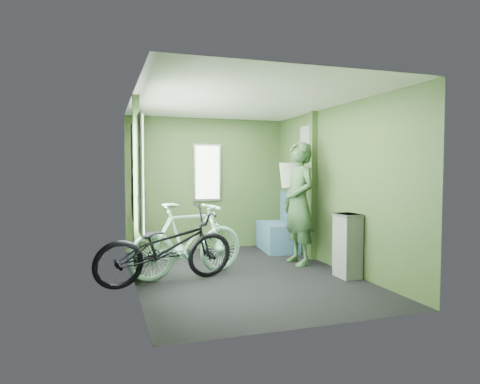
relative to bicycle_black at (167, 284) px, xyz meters
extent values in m
plane|color=black|center=(1.02, 0.16, 0.00)|extent=(4.00, 4.00, 0.00)
cube|color=silver|center=(1.02, 0.16, 2.30)|extent=(2.80, 4.00, 0.02)
cube|color=#354C23|center=(1.02, 2.16, 1.15)|extent=(2.80, 0.02, 2.30)
cube|color=#354C23|center=(1.02, -1.84, 1.15)|extent=(2.80, 0.02, 2.30)
cube|color=#354C23|center=(-0.38, 0.16, 1.15)|extent=(0.02, 4.00, 2.30)
cube|color=#354C23|center=(2.42, 0.16, 1.15)|extent=(0.02, 4.00, 2.30)
cube|color=#354C23|center=(-0.34, 0.16, 1.15)|extent=(0.08, 0.12, 2.30)
cube|color=silver|center=(-0.33, -0.39, 1.35)|extent=(0.02, 0.56, 1.34)
cube|color=silver|center=(-0.33, 0.71, 1.35)|extent=(0.02, 0.56, 1.34)
cube|color=white|center=(-0.32, -0.39, 1.88)|extent=(0.00, 0.12, 0.12)
cube|color=white|center=(-0.32, 0.71, 1.88)|extent=(0.00, 0.12, 0.12)
cylinder|color=silver|center=(-0.27, 0.16, 1.10)|extent=(0.03, 0.40, 0.03)
cube|color=#354C23|center=(2.37, 0.76, 1.15)|extent=(0.10, 0.10, 2.30)
cube|color=white|center=(2.40, 1.06, 1.85)|extent=(0.02, 0.40, 0.50)
cube|color=silver|center=(1.02, 2.12, 1.35)|extent=(0.50, 0.02, 1.00)
imported|color=black|center=(0.00, 0.00, 0.00)|extent=(1.90, 1.14, 1.02)
imported|color=#94DABC|center=(0.31, 0.25, 0.00)|extent=(1.71, 0.95, 1.00)
imported|color=#2E4E2A|center=(2.02, 0.52, 0.90)|extent=(0.48, 0.69, 1.81)
cube|color=silver|center=(2.00, 0.82, 1.31)|extent=(0.29, 0.14, 0.38)
cube|color=slate|center=(2.28, -0.39, 0.42)|extent=(0.24, 0.34, 0.83)
cube|color=#2C475E|center=(2.14, 1.61, 0.24)|extent=(0.63, 1.00, 0.48)
cube|color=#2C475E|center=(2.37, 1.61, 0.74)|extent=(0.17, 0.95, 0.53)
camera|label=1|loc=(-0.74, -5.19, 1.40)|focal=32.00mm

